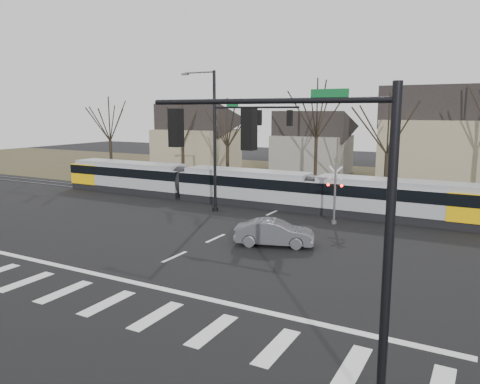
% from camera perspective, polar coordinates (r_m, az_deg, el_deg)
% --- Properties ---
extents(ground, '(140.00, 140.00, 0.00)m').
position_cam_1_polar(ground, '(22.87, -10.98, -9.11)').
color(ground, black).
extents(grass_verge, '(140.00, 28.00, 0.01)m').
position_cam_1_polar(grass_verge, '(51.07, 12.44, 1.34)').
color(grass_verge, '#38331E').
rests_on(grass_verge, ground).
extents(crosswalk, '(27.00, 2.60, 0.01)m').
position_cam_1_polar(crosswalk, '(20.15, -18.38, -12.07)').
color(crosswalk, silver).
rests_on(crosswalk, ground).
extents(stop_line, '(28.00, 0.35, 0.01)m').
position_cam_1_polar(stop_line, '(21.60, -14.06, -10.36)').
color(stop_line, silver).
rests_on(stop_line, ground).
extents(lane_dashes, '(0.18, 30.00, 0.01)m').
position_cam_1_polar(lane_dashes, '(36.19, 5.31, -1.91)').
color(lane_dashes, silver).
rests_on(lane_dashes, ground).
extents(rail_pair, '(90.00, 1.52, 0.06)m').
position_cam_1_polar(rail_pair, '(36.00, 5.18, -1.93)').
color(rail_pair, '#59595E').
rests_on(rail_pair, ground).
extents(tram, '(36.12, 2.68, 2.74)m').
position_cam_1_polar(tram, '(37.36, 0.56, 0.82)').
color(tram, gray).
rests_on(tram, ground).
extents(sedan, '(4.11, 5.26, 1.43)m').
position_cam_1_polar(sedan, '(26.00, 4.21, -4.98)').
color(sedan, '#4D4E55').
rests_on(sedan, ground).
extents(signal_pole_near_right, '(6.72, 0.44, 8.00)m').
position_cam_1_polar(signal_pole_near_right, '(11.46, 8.60, -1.30)').
color(signal_pole_near_right, black).
rests_on(signal_pole_near_right, ground).
extents(signal_pole_far, '(9.28, 0.44, 10.20)m').
position_cam_1_polar(signal_pole_far, '(33.39, -0.76, 7.01)').
color(signal_pole_far, black).
rests_on(signal_pole_far, ground).
extents(rail_crossing_signal, '(1.08, 0.36, 4.00)m').
position_cam_1_polar(rail_crossing_signal, '(31.18, 11.48, -0.45)').
color(rail_crossing_signal, '#59595B').
rests_on(rail_crossing_signal, ground).
extents(tree_row, '(59.20, 7.20, 10.00)m').
position_cam_1_polar(tree_row, '(44.28, 12.98, 6.55)').
color(tree_row, black).
rests_on(tree_row, ground).
extents(house_a, '(9.72, 8.64, 8.60)m').
position_cam_1_polar(house_a, '(60.97, -5.33, 7.09)').
color(house_a, gray).
rests_on(house_a, ground).
extents(house_b, '(8.64, 7.56, 7.65)m').
position_cam_1_polar(house_b, '(55.99, 8.80, 6.27)').
color(house_b, slate).
rests_on(house_b, ground).
extents(house_c, '(10.80, 8.64, 10.10)m').
position_cam_1_polar(house_c, '(49.87, 23.03, 6.63)').
color(house_c, gray).
rests_on(house_c, ground).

